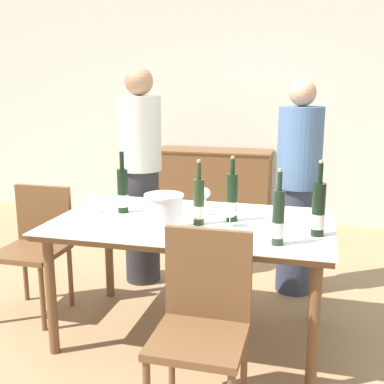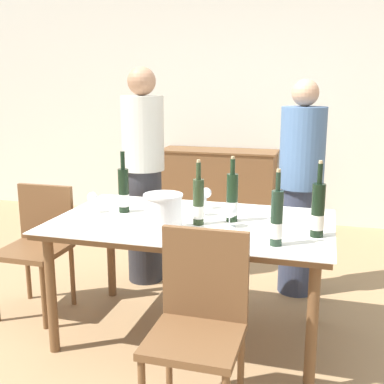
% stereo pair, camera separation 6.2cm
% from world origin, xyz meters
% --- Properties ---
extents(ground_plane, '(12.00, 12.00, 0.00)m').
position_xyz_m(ground_plane, '(0.00, 0.00, 0.00)').
color(ground_plane, '#A37F56').
extents(back_wall, '(8.00, 0.10, 2.80)m').
position_xyz_m(back_wall, '(0.00, 2.84, 1.40)').
color(back_wall, silver).
rests_on(back_wall, ground_plane).
extents(sideboard_cabinet, '(1.32, 0.46, 0.85)m').
position_xyz_m(sideboard_cabinet, '(-0.41, 2.55, 0.43)').
color(sideboard_cabinet, brown).
rests_on(sideboard_cabinet, ground_plane).
extents(dining_table, '(1.69, 1.01, 0.77)m').
position_xyz_m(dining_table, '(0.00, 0.00, 0.69)').
color(dining_table, brown).
rests_on(dining_table, ground_plane).
extents(ice_bucket, '(0.22, 0.22, 0.22)m').
position_xyz_m(ice_bucket, '(-0.10, -0.25, 0.88)').
color(ice_bucket, white).
rests_on(ice_bucket, dining_table).
extents(wine_bottle_0, '(0.07, 0.07, 0.39)m').
position_xyz_m(wine_bottle_0, '(0.06, -0.06, 0.90)').
color(wine_bottle_0, '#28381E').
rests_on(wine_bottle_0, dining_table).
extents(wine_bottle_1, '(0.06, 0.06, 0.40)m').
position_xyz_m(wine_bottle_1, '(0.54, -0.32, 0.91)').
color(wine_bottle_1, '#1E3323').
rests_on(wine_bottle_1, dining_table).
extents(wine_bottle_2, '(0.07, 0.07, 0.42)m').
position_xyz_m(wine_bottle_2, '(0.74, -0.11, 0.91)').
color(wine_bottle_2, black).
rests_on(wine_bottle_2, dining_table).
extents(wine_bottle_3, '(0.07, 0.07, 0.40)m').
position_xyz_m(wine_bottle_3, '(0.24, 0.06, 0.91)').
color(wine_bottle_3, black).
rests_on(wine_bottle_3, dining_table).
extents(wine_bottle_4, '(0.07, 0.07, 0.40)m').
position_xyz_m(wine_bottle_4, '(-0.48, 0.08, 0.90)').
color(wine_bottle_4, black).
rests_on(wine_bottle_4, dining_table).
extents(wine_glass_0, '(0.07, 0.07, 0.14)m').
position_xyz_m(wine_glass_0, '(-0.67, 0.01, 0.86)').
color(wine_glass_0, white).
rests_on(wine_glass_0, dining_table).
extents(wine_glass_1, '(0.08, 0.08, 0.15)m').
position_xyz_m(wine_glass_1, '(0.02, 0.13, 0.87)').
color(wine_glass_1, white).
rests_on(wine_glass_1, dining_table).
extents(wine_glass_2, '(0.07, 0.07, 0.14)m').
position_xyz_m(wine_glass_2, '(0.01, 0.30, 0.87)').
color(wine_glass_2, white).
rests_on(wine_glass_2, dining_table).
extents(wine_glass_3, '(0.07, 0.07, 0.14)m').
position_xyz_m(wine_glass_3, '(-0.19, -0.08, 0.87)').
color(wine_glass_3, white).
rests_on(wine_glass_3, dining_table).
extents(wine_glass_4, '(0.09, 0.09, 0.14)m').
position_xyz_m(wine_glass_4, '(0.25, -0.07, 0.86)').
color(wine_glass_4, white).
rests_on(wine_glass_4, dining_table).
extents(chair_near_front, '(0.42, 0.42, 0.92)m').
position_xyz_m(chair_near_front, '(0.24, -0.73, 0.53)').
color(chair_near_front, brown).
rests_on(chair_near_front, ground_plane).
extents(chair_left_end, '(0.42, 0.42, 0.88)m').
position_xyz_m(chair_left_end, '(-1.14, 0.08, 0.52)').
color(chair_left_end, brown).
rests_on(chair_left_end, ground_plane).
extents(person_host, '(0.33, 0.33, 1.71)m').
position_xyz_m(person_host, '(-0.61, 0.77, 0.86)').
color(person_host, '#2D2D33').
rests_on(person_host, ground_plane).
extents(person_guest_left, '(0.33, 0.33, 1.62)m').
position_xyz_m(person_guest_left, '(0.60, 0.87, 0.81)').
color(person_guest_left, '#383F56').
rests_on(person_guest_left, ground_plane).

